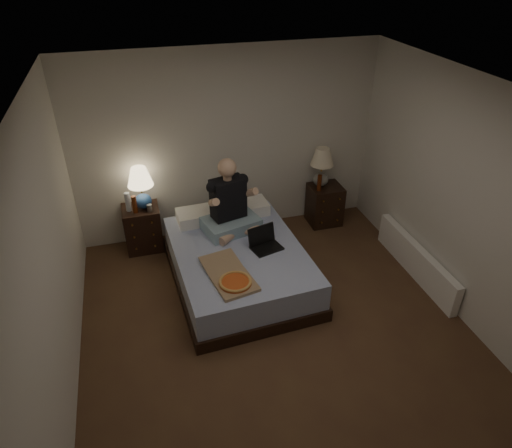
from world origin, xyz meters
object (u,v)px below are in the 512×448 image
object	(u,v)px
lamp_right	(322,167)
pizza_box	(235,283)
bed	(239,265)
laptop	(267,240)
water_bottle	(128,202)
soda_can	(150,208)
radiator	(416,261)
beer_bottle_right	(319,183)
nightstand_left	(143,228)
lamp_left	(141,188)
beer_bottle_left	(135,204)
person	(230,197)
nightstand_right	(325,205)

from	to	relation	value
lamp_right	pizza_box	bearing A→B (deg)	-134.20
bed	pizza_box	xyz separation A→B (m)	(-0.19, -0.64, 0.28)
laptop	water_bottle	bearing A→B (deg)	128.26
lamp_right	soda_can	world-z (taller)	lamp_right
lamp_right	radiator	xyz separation A→B (m)	(0.67, -1.50, -0.66)
beer_bottle_right	pizza_box	distance (m)	2.21
water_bottle	lamp_right	bearing A→B (deg)	0.58
soda_can	laptop	distance (m)	1.60
beer_bottle_right	nightstand_left	bearing A→B (deg)	176.92
lamp_left	water_bottle	distance (m)	0.24
water_bottle	beer_bottle_right	bearing A→B (deg)	-2.33
nightstand_left	beer_bottle_left	size ratio (longest dim) A/B	2.62
person	pizza_box	world-z (taller)	person
water_bottle	person	bearing A→B (deg)	-26.98
lamp_left	pizza_box	size ratio (longest dim) A/B	0.74
lamp_right	beer_bottle_right	distance (m)	0.22
laptop	radiator	xyz separation A→B (m)	(1.80, -0.36, -0.40)
nightstand_right	person	bearing A→B (deg)	-159.17
radiator	beer_bottle_right	bearing A→B (deg)	118.43
bed	lamp_right	bearing A→B (deg)	32.58
beer_bottle_right	radiator	size ratio (longest dim) A/B	0.14
water_bottle	beer_bottle_right	world-z (taller)	water_bottle
beer_bottle_left	laptop	world-z (taller)	beer_bottle_left
lamp_right	beer_bottle_right	xyz separation A→B (m)	(-0.07, -0.13, -0.17)
soda_can	beer_bottle_left	distance (m)	0.19
soda_can	nightstand_right	bearing A→B (deg)	1.32
pizza_box	beer_bottle_left	bearing A→B (deg)	108.77
lamp_left	person	size ratio (longest dim) A/B	0.60
lamp_left	laptop	xyz separation A→B (m)	(1.30, -1.14, -0.28)
water_bottle	pizza_box	xyz separation A→B (m)	(0.98, -1.66, -0.21)
laptop	pizza_box	bearing A→B (deg)	-147.72
bed	person	xyz separation A→B (m)	(0.01, 0.42, 0.71)
beer_bottle_right	lamp_left	bearing A→B (deg)	176.85
soda_can	person	size ratio (longest dim) A/B	0.11
lamp_left	laptop	world-z (taller)	lamp_left
beer_bottle_right	person	bearing A→B (deg)	-159.91
nightstand_right	water_bottle	world-z (taller)	water_bottle
beer_bottle_left	beer_bottle_right	size ratio (longest dim) A/B	1.00
nightstand_left	lamp_left	bearing A→B (deg)	-0.30
person	laptop	bearing A→B (deg)	-73.45
nightstand_right	water_bottle	xyz separation A→B (m)	(-2.69, 0.03, 0.44)
nightstand_left	beer_bottle_left	distance (m)	0.43
water_bottle	laptop	xyz separation A→B (m)	(1.49, -1.11, -0.13)
bed	beer_bottle_right	size ratio (longest dim) A/B	8.35
beer_bottle_left	lamp_left	bearing A→B (deg)	40.43
bed	nightstand_right	world-z (taller)	nightstand_right
radiator	person	bearing A→B (deg)	157.55
lamp_left	soda_can	bearing A→B (deg)	-60.26
nightstand_right	soda_can	size ratio (longest dim) A/B	5.79
bed	beer_bottle_right	xyz separation A→B (m)	(1.37, 0.91, 0.45)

